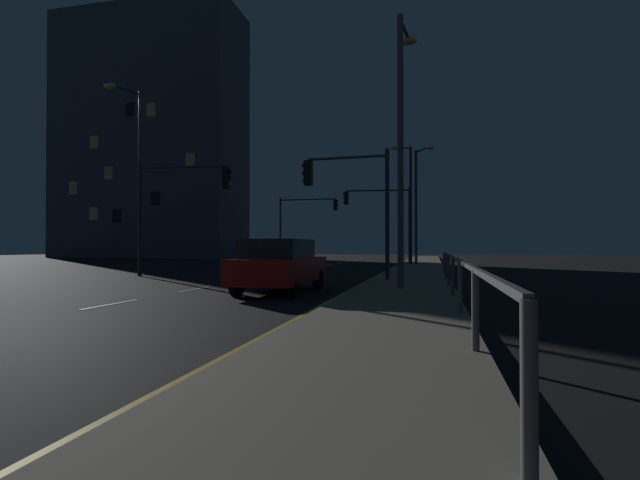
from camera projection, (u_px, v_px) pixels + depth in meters
ground_plane at (279, 274)px, 23.23m from camera, size 112.00×112.00×0.00m
sidewalk_right at (415, 274)px, 21.72m from camera, size 2.86×77.00×0.14m
lane_markings_center at (299, 270)px, 26.64m from camera, size 0.14×50.00×0.01m
lane_edge_line at (388, 270)px, 26.98m from camera, size 0.14×53.00×0.01m
car at (280, 265)px, 13.97m from camera, size 1.86×4.42×1.57m
traffic_light_near_left at (348, 189)px, 17.98m from camera, size 3.40×0.40×4.85m
traffic_light_far_left at (180, 195)px, 21.46m from camera, size 4.35×0.75×5.21m
traffic_light_near_right at (380, 209)px, 34.04m from camera, size 4.81×0.71×5.48m
traffic_light_far_right at (305, 215)px, 41.21m from camera, size 5.30×0.35×5.67m
street_lamp_far_end at (402, 128)px, 14.18m from camera, size 0.56×1.56×8.07m
street_lamp_across_street at (408, 194)px, 32.62m from camera, size 1.36×1.18×8.13m
street_lamp_corner at (418, 195)px, 32.05m from camera, size 1.35×2.01×7.81m
street_lamp_median at (135, 166)px, 21.46m from camera, size 0.76×1.86×8.48m
barrier_fence at (453, 266)px, 11.78m from camera, size 0.09×19.23×0.98m
building_distant at (151, 136)px, 57.97m from camera, size 22.31×8.72×29.61m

